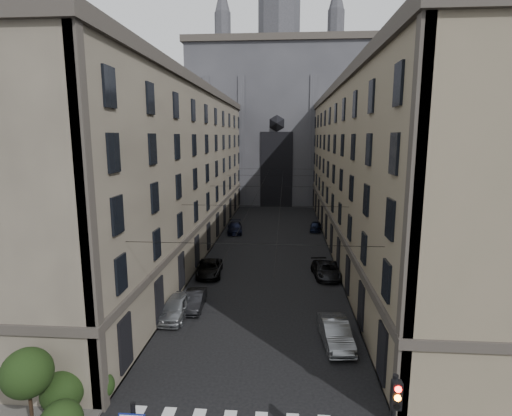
% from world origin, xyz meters
% --- Properties ---
extents(sidewalk_left, '(7.00, 80.00, 0.15)m').
position_xyz_m(sidewalk_left, '(-10.50, 36.00, 0.07)').
color(sidewalk_left, '#383533').
rests_on(sidewalk_left, ground).
extents(sidewalk_right, '(7.00, 80.00, 0.15)m').
position_xyz_m(sidewalk_right, '(10.50, 36.00, 0.07)').
color(sidewalk_right, '#383533').
rests_on(sidewalk_right, ground).
extents(building_left, '(13.60, 60.60, 18.85)m').
position_xyz_m(building_left, '(-13.44, 36.00, 9.34)').
color(building_left, '#514A3E').
rests_on(building_left, ground).
extents(building_right, '(13.60, 60.60, 18.85)m').
position_xyz_m(building_right, '(13.44, 36.00, 9.34)').
color(building_right, brown).
rests_on(building_right, ground).
extents(gothic_tower, '(35.00, 23.00, 58.00)m').
position_xyz_m(gothic_tower, '(0.00, 74.96, 17.80)').
color(gothic_tower, '#2D2D33').
rests_on(gothic_tower, ground).
extents(shrub_cluster, '(3.90, 4.40, 3.90)m').
position_xyz_m(shrub_cluster, '(-8.72, 5.01, 1.80)').
color(shrub_cluster, black).
rests_on(shrub_cluster, sidewalk_left).
extents(tram_wires, '(14.00, 60.00, 0.43)m').
position_xyz_m(tram_wires, '(0.00, 35.63, 7.25)').
color(tram_wires, black).
rests_on(tram_wires, ground).
extents(car_left_near, '(2.02, 4.73, 1.59)m').
position_xyz_m(car_left_near, '(-6.20, 16.42, 0.80)').
color(car_left_near, gray).
rests_on(car_left_near, ground).
extents(car_left_midnear, '(1.60, 4.10, 1.33)m').
position_xyz_m(car_left_midnear, '(-5.19, 18.07, 0.66)').
color(car_left_midnear, black).
rests_on(car_left_midnear, ground).
extents(car_left_midfar, '(2.71, 5.12, 1.37)m').
position_xyz_m(car_left_midfar, '(-5.46, 25.63, 0.69)').
color(car_left_midfar, black).
rests_on(car_left_midfar, ground).
extents(car_left_far, '(2.51, 5.08, 1.42)m').
position_xyz_m(car_left_far, '(-5.19, 42.87, 0.71)').
color(car_left_far, black).
rests_on(car_left_far, ground).
extents(car_right_near, '(2.07, 4.89, 1.57)m').
position_xyz_m(car_right_near, '(5.09, 13.38, 0.78)').
color(car_right_near, slate).
rests_on(car_right_near, ground).
extents(car_right_midnear, '(2.43, 4.93, 1.35)m').
position_xyz_m(car_right_midnear, '(5.90, 25.92, 0.67)').
color(car_right_midnear, black).
rests_on(car_right_midnear, ground).
extents(car_right_midfar, '(2.27, 4.58, 1.28)m').
position_xyz_m(car_right_midfar, '(5.39, 26.09, 0.64)').
color(car_right_midfar, black).
rests_on(car_right_midfar, ground).
extents(car_right_far, '(1.90, 3.92, 1.29)m').
position_xyz_m(car_right_far, '(6.06, 44.76, 0.64)').
color(car_right_far, black).
rests_on(car_right_far, ground).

